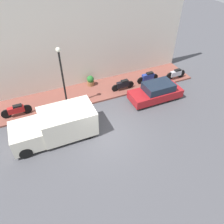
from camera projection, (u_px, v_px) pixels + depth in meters
name	position (u px, v px, depth m)	size (l,w,h in m)	color
ground_plane	(104.00, 134.00, 13.48)	(60.00, 60.00, 0.00)	#47474C
sidewalk	(82.00, 94.00, 16.59)	(2.79, 18.24, 0.13)	brown
building_facade	(71.00, 43.00, 15.46)	(0.30, 18.24, 6.97)	silver
parked_car	(156.00, 92.00, 15.83)	(1.60, 3.83, 1.32)	maroon
delivery_van	(56.00, 125.00, 12.74)	(2.03, 4.83, 1.80)	silver
motorcycle_blue	(148.00, 77.00, 17.50)	(0.30, 1.88, 0.85)	navy
motorcycle_red	(16.00, 110.00, 14.34)	(0.30, 1.94, 0.82)	#B21E1E
scooter_silver	(176.00, 74.00, 17.90)	(0.30, 1.81, 0.82)	#B7B7BF
motorcycle_black	(123.00, 85.00, 16.71)	(0.30, 1.84, 0.80)	black
streetlamp	(62.00, 72.00, 13.72)	(0.29, 0.29, 4.31)	black
potted_plant	(90.00, 81.00, 17.18)	(0.55, 0.55, 0.82)	brown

